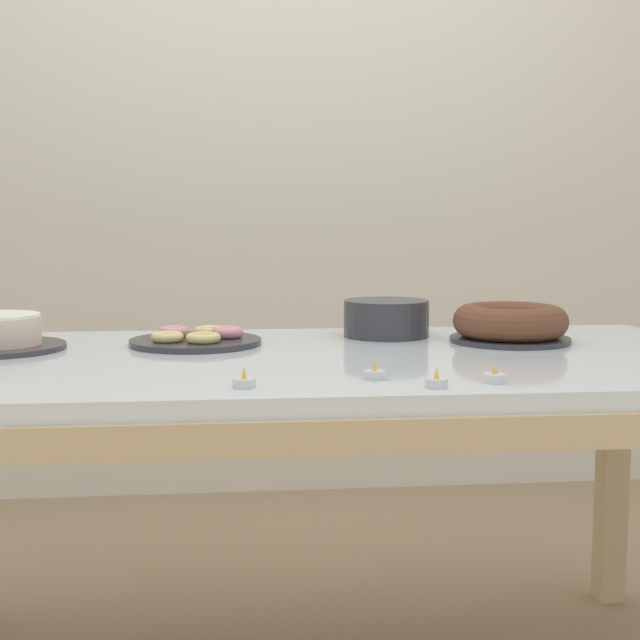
{
  "coord_description": "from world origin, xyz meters",
  "views": [
    {
      "loc": [
        -0.19,
        -1.87,
        1.06
      ],
      "look_at": [
        0.02,
        0.13,
        0.82
      ],
      "focal_mm": 50.0,
      "sensor_mm": 36.0,
      "label": 1
    }
  ],
  "objects_px": {
    "plate_stack": "(386,318)",
    "tealight_centre": "(436,382)",
    "pastry_platter": "(196,339)",
    "tealight_left_edge": "(495,377)",
    "cake_golden_bundt": "(510,324)",
    "tealight_right_edge": "(244,382)",
    "tealight_near_cakes": "(375,374)"
  },
  "relations": [
    {
      "from": "cake_golden_bundt",
      "to": "tealight_left_edge",
      "type": "height_order",
      "value": "cake_golden_bundt"
    },
    {
      "from": "tealight_left_edge",
      "to": "tealight_near_cakes",
      "type": "height_order",
      "value": "same"
    },
    {
      "from": "cake_golden_bundt",
      "to": "tealight_right_edge",
      "type": "bearing_deg",
      "value": -141.48
    },
    {
      "from": "cake_golden_bundt",
      "to": "plate_stack",
      "type": "height_order",
      "value": "plate_stack"
    },
    {
      "from": "tealight_near_cakes",
      "to": "tealight_centre",
      "type": "bearing_deg",
      "value": -43.51
    },
    {
      "from": "plate_stack",
      "to": "tealight_right_edge",
      "type": "xyz_separation_m",
      "value": [
        -0.36,
        -0.64,
        -0.03
      ]
    },
    {
      "from": "tealight_right_edge",
      "to": "tealight_left_edge",
      "type": "bearing_deg",
      "value": 0.06
    },
    {
      "from": "pastry_platter",
      "to": "tealight_right_edge",
      "type": "height_order",
      "value": "pastry_platter"
    },
    {
      "from": "pastry_platter",
      "to": "tealight_near_cakes",
      "type": "xyz_separation_m",
      "value": [
        0.34,
        -0.48,
        -0.0
      ]
    },
    {
      "from": "plate_stack",
      "to": "tealight_near_cakes",
      "type": "xyz_separation_m",
      "value": [
        -0.12,
        -0.58,
        -0.03
      ]
    },
    {
      "from": "cake_golden_bundt",
      "to": "tealight_right_edge",
      "type": "xyz_separation_m",
      "value": [
        -0.63,
        -0.51,
        -0.03
      ]
    },
    {
      "from": "cake_golden_bundt",
      "to": "tealight_near_cakes",
      "type": "bearing_deg",
      "value": -131.44
    },
    {
      "from": "tealight_centre",
      "to": "tealight_near_cakes",
      "type": "distance_m",
      "value": 0.13
    },
    {
      "from": "plate_stack",
      "to": "pastry_platter",
      "type": "bearing_deg",
      "value": -167.81
    },
    {
      "from": "tealight_left_edge",
      "to": "cake_golden_bundt",
      "type": "bearing_deg",
      "value": 69.35
    },
    {
      "from": "pastry_platter",
      "to": "plate_stack",
      "type": "relative_size",
      "value": 1.44
    },
    {
      "from": "tealight_centre",
      "to": "plate_stack",
      "type": "bearing_deg",
      "value": 87.3
    },
    {
      "from": "pastry_platter",
      "to": "plate_stack",
      "type": "height_order",
      "value": "plate_stack"
    },
    {
      "from": "tealight_centre",
      "to": "tealight_left_edge",
      "type": "xyz_separation_m",
      "value": [
        0.11,
        0.03,
        0.0
      ]
    },
    {
      "from": "plate_stack",
      "to": "tealight_centre",
      "type": "distance_m",
      "value": 0.67
    },
    {
      "from": "cake_golden_bundt",
      "to": "tealight_near_cakes",
      "type": "relative_size",
      "value": 7.03
    },
    {
      "from": "tealight_left_edge",
      "to": "tealight_centre",
      "type": "bearing_deg",
      "value": -163.46
    },
    {
      "from": "plate_stack",
      "to": "tealight_right_edge",
      "type": "bearing_deg",
      "value": -119.67
    },
    {
      "from": "tealight_left_edge",
      "to": "tealight_near_cakes",
      "type": "distance_m",
      "value": 0.21
    },
    {
      "from": "tealight_near_cakes",
      "to": "tealight_left_edge",
      "type": "bearing_deg",
      "value": -14.79
    },
    {
      "from": "plate_stack",
      "to": "tealight_near_cakes",
      "type": "relative_size",
      "value": 5.25
    },
    {
      "from": "cake_golden_bundt",
      "to": "pastry_platter",
      "type": "relative_size",
      "value": 0.93
    },
    {
      "from": "plate_stack",
      "to": "tealight_right_edge",
      "type": "distance_m",
      "value": 0.73
    },
    {
      "from": "pastry_platter",
      "to": "tealight_left_edge",
      "type": "xyz_separation_m",
      "value": [
        0.54,
        -0.54,
        -0.0
      ]
    },
    {
      "from": "pastry_platter",
      "to": "tealight_right_edge",
      "type": "relative_size",
      "value": 7.58
    },
    {
      "from": "tealight_centre",
      "to": "tealight_left_edge",
      "type": "distance_m",
      "value": 0.12
    },
    {
      "from": "tealight_near_cakes",
      "to": "cake_golden_bundt",
      "type": "bearing_deg",
      "value": 48.56
    }
  ]
}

